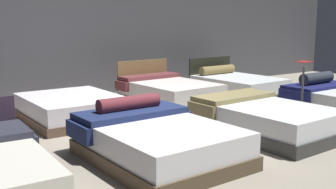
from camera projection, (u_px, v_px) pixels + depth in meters
ground_plane at (171, 129)px, 6.70m from camera, size 18.00×18.00×0.02m
showroom_back_wall at (80, 22)px, 9.35m from camera, size 18.00×0.06×3.50m
bed_1 at (157, 140)px, 5.16m from camera, size 1.68×2.11×0.73m
bed_2 at (265, 119)px, 6.38m from camera, size 1.58×2.19×0.54m
bed_5 at (72, 108)px, 7.29m from camera, size 1.64×1.95×0.44m
bed_6 at (169, 93)px, 8.60m from camera, size 1.62×2.13×0.90m
bed_7 at (237, 85)px, 9.85m from camera, size 1.60×2.14×0.86m
price_sign at (302, 99)px, 7.09m from camera, size 0.28×0.24×1.08m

